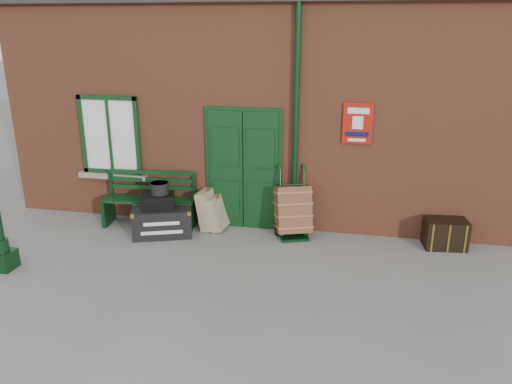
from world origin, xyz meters
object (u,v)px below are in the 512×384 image
(bench, at_px, (150,198))
(dark_trunk, at_px, (445,234))
(houdini_trunk, at_px, (162,222))
(porter_trolley, at_px, (293,210))

(bench, height_order, dark_trunk, bench)
(bench, bearing_deg, houdini_trunk, -53.66)
(bench, distance_m, houdini_trunk, 0.67)
(houdini_trunk, xyz_separation_m, porter_trolley, (2.31, 0.47, 0.22))
(bench, height_order, porter_trolley, porter_trolley)
(bench, relative_size, houdini_trunk, 1.68)
(bench, bearing_deg, porter_trolley, -4.85)
(bench, distance_m, dark_trunk, 5.36)
(houdini_trunk, relative_size, porter_trolley, 0.83)
(bench, xyz_separation_m, dark_trunk, (5.35, 0.03, -0.28))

